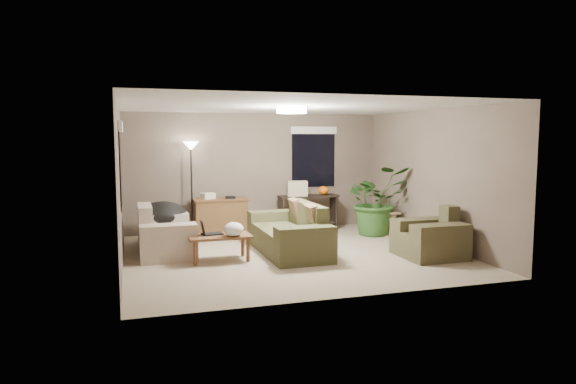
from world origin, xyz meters
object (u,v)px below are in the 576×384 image
object	(u,v)px
armchair	(430,239)
floor_lamp	(191,157)
main_sofa	(290,235)
loveseat	(164,236)
houseplant	(376,208)
cat_scratching_post	(393,226)
papasan_chair	(163,219)
coffee_table	(220,239)
desk	(221,216)
console_table	(308,210)

from	to	relation	value
armchair	floor_lamp	xyz separation A→B (m)	(-3.57, 3.12, 1.30)
main_sofa	floor_lamp	xyz separation A→B (m)	(-1.45, 2.06, 1.30)
loveseat	houseplant	size ratio (longest dim) A/B	1.13
cat_scratching_post	floor_lamp	bearing A→B (deg)	160.40
papasan_chair	cat_scratching_post	xyz separation A→B (m)	(4.46, -0.68, -0.25)
floor_lamp	cat_scratching_post	size ratio (longest dim) A/B	3.82
main_sofa	coffee_table	distance (m)	1.32
papasan_chair	loveseat	bearing A→B (deg)	-92.67
desk	houseplant	xyz separation A→B (m)	(3.05, -0.94, 0.18)
loveseat	papasan_chair	distance (m)	0.86
coffee_table	houseplant	size ratio (longest dim) A/B	0.70
console_table	floor_lamp	distance (m)	2.73
main_sofa	houseplant	size ratio (longest dim) A/B	1.55
coffee_table	papasan_chair	xyz separation A→B (m)	(-0.79, 1.67, 0.11)
armchair	desk	bearing A→B (deg)	134.86
loveseat	cat_scratching_post	world-z (taller)	loveseat
main_sofa	houseplant	xyz separation A→B (m)	(2.16, 1.02, 0.26)
console_table	cat_scratching_post	xyz separation A→B (m)	(1.36, -1.27, -0.22)
houseplant	cat_scratching_post	bearing A→B (deg)	-55.67
console_table	floor_lamp	world-z (taller)	floor_lamp
coffee_table	desk	distance (m)	2.28
houseplant	main_sofa	bearing A→B (deg)	-154.69
papasan_chair	cat_scratching_post	world-z (taller)	papasan_chair
desk	papasan_chair	distance (m)	1.33
coffee_table	houseplant	xyz separation A→B (m)	(3.45, 1.31, 0.20)
coffee_table	floor_lamp	distance (m)	2.66
armchair	cat_scratching_post	bearing A→B (deg)	81.32
coffee_table	main_sofa	bearing A→B (deg)	12.49
desk	houseplant	distance (m)	3.19
armchair	papasan_chair	size ratio (longest dim) A/B	1.00
floor_lamp	papasan_chair	bearing A→B (deg)	-132.50
armchair	floor_lamp	bearing A→B (deg)	138.85
main_sofa	coffee_table	world-z (taller)	main_sofa
armchair	desk	xyz separation A→B (m)	(-3.00, 3.02, 0.08)
houseplant	cat_scratching_post	size ratio (longest dim) A/B	2.84
armchair	floor_lamp	world-z (taller)	floor_lamp
papasan_chair	houseplant	distance (m)	4.25
desk	loveseat	bearing A→B (deg)	-130.71
desk	cat_scratching_post	bearing A→B (deg)	-21.18
desk	console_table	xyz separation A→B (m)	(1.91, 0.00, 0.06)
houseplant	papasan_chair	bearing A→B (deg)	175.16
loveseat	desk	xyz separation A→B (m)	(1.23, 1.43, 0.08)
desk	main_sofa	bearing A→B (deg)	-65.77
main_sofa	armchair	xyz separation A→B (m)	(2.12, -1.05, 0.00)
armchair	coffee_table	xyz separation A→B (m)	(-3.40, 0.77, 0.06)
armchair	console_table	size ratio (longest dim) A/B	0.77
armchair	houseplant	world-z (taller)	houseplant
loveseat	console_table	distance (m)	3.45
loveseat	coffee_table	size ratio (longest dim) A/B	1.60
desk	console_table	size ratio (longest dim) A/B	0.85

